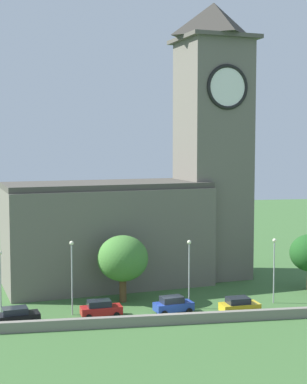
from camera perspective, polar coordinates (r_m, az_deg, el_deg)
The scene contains 12 objects.
ground_plane at distance 77.38m, azimuth -0.72°, elevation -8.56°, with size 200.00×200.00×0.00m, color #3D6633.
church at distance 77.09m, azimuth -0.14°, elevation -0.13°, with size 32.86×15.53×35.63m.
quay_barrier at distance 60.77m, azimuth 1.86°, elevation -11.84°, with size 48.08×0.70×1.02m, color gray.
car_black at distance 62.09m, azimuth -12.74°, elevation -11.27°, with size 4.60×2.93×1.68m.
car_red at distance 63.18m, azimuth -4.98°, elevation -10.85°, with size 4.34×2.40×1.75m.
car_blue at distance 64.24m, azimuth 1.85°, elevation -10.54°, with size 4.31×2.72×1.82m.
car_yellow at distance 64.68m, azimuth 8.06°, elevation -10.50°, with size 4.21×2.62×1.75m.
streetlamp_west_end at distance 63.42m, azimuth -14.20°, elevation -7.42°, with size 0.44×0.44×6.95m.
streetlamp_west_mid at distance 63.28m, azimuth -7.68°, elevation -6.93°, with size 0.44×0.44×7.72m.
streetlamp_central at distance 65.16m, azimuth 3.37°, elevation -6.71°, with size 0.44×0.44×7.42m.
streetlamp_east_mid at distance 68.55m, azimuth 11.26°, elevation -6.30°, with size 0.44×0.44×7.23m.
tree_riverside_west at distance 67.83m, azimuth -2.90°, elevation -6.26°, with size 5.67×5.67×7.47m.
Camera 1 is at (-11.61, -59.35, 18.01)m, focal length 56.79 mm.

